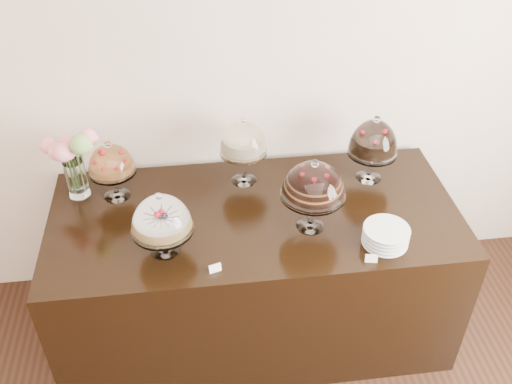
{
  "coord_description": "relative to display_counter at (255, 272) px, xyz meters",
  "views": [
    {
      "loc": [
        -0.29,
        0.12,
        2.86
      ],
      "look_at": [
        0.0,
        2.4,
        1.08
      ],
      "focal_mm": 40.0,
      "sensor_mm": 36.0,
      "label": 1
    }
  ],
  "objects": [
    {
      "name": "price_card_right",
      "position": [
        0.51,
        -0.44,
        0.47
      ],
      "size": [
        0.06,
        0.03,
        0.04
      ],
      "primitive_type": "cube",
      "rotation": [
        -0.21,
        0.0,
        -0.19
      ],
      "color": "white",
      "rests_on": "display_counter"
    },
    {
      "name": "cake_stand_fruit_tart",
      "position": [
        -0.74,
        0.25,
        0.68
      ],
      "size": [
        0.26,
        0.26,
        0.36
      ],
      "color": "white",
      "rests_on": "display_counter"
    },
    {
      "name": "display_counter",
      "position": [
        0.0,
        0.0,
        0.0
      ],
      "size": [
        2.2,
        1.0,
        0.9
      ],
      "primitive_type": "cube",
      "color": "black",
      "rests_on": "ground"
    },
    {
      "name": "flower_vase",
      "position": [
        -0.95,
        0.28,
        0.71
      ],
      "size": [
        0.31,
        0.26,
        0.43
      ],
      "color": "white",
      "rests_on": "display_counter"
    },
    {
      "name": "plate_stack",
      "position": [
        0.62,
        -0.32,
        0.5
      ],
      "size": [
        0.22,
        0.22,
        0.09
      ],
      "color": "silver",
      "rests_on": "display_counter"
    },
    {
      "name": "cake_stand_cheesecake",
      "position": [
        -0.03,
        0.3,
        0.72
      ],
      "size": [
        0.27,
        0.27,
        0.42
      ],
      "color": "white",
      "rests_on": "display_counter"
    },
    {
      "name": "cake_stand_sugar_sponge",
      "position": [
        -0.48,
        -0.23,
        0.66
      ],
      "size": [
        0.3,
        0.3,
        0.36
      ],
      "color": "white",
      "rests_on": "display_counter"
    },
    {
      "name": "cake_stand_choco_layer",
      "position": [
        0.27,
        -0.14,
        0.73
      ],
      "size": [
        0.33,
        0.33,
        0.42
      ],
      "color": "white",
      "rests_on": "display_counter"
    },
    {
      "name": "price_card_left",
      "position": [
        -0.24,
        -0.41,
        0.47
      ],
      "size": [
        0.06,
        0.03,
        0.04
      ],
      "primitive_type": "cube",
      "rotation": [
        -0.21,
        0.0,
        0.28
      ],
      "color": "white",
      "rests_on": "display_counter"
    },
    {
      "name": "cake_stand_dark_choco",
      "position": [
        0.7,
        0.24,
        0.71
      ],
      "size": [
        0.28,
        0.28,
        0.41
      ],
      "color": "white",
      "rests_on": "display_counter"
    },
    {
      "name": "wall_back",
      "position": [
        -0.0,
        0.55,
        1.05
      ],
      "size": [
        5.0,
        0.04,
        3.0
      ],
      "primitive_type": "cube",
      "color": "beige",
      "rests_on": "ground"
    }
  ]
}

